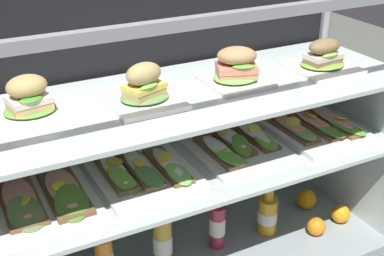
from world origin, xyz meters
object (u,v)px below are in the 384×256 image
(open_sandwich_tray_right_of_center, at_px, (235,144))
(juice_bottle_back_center, at_px, (217,225))
(orange_fruit_near_left_post, at_px, (316,226))
(juice_bottle_near_post, at_px, (162,238))
(plated_roll_sandwich_far_right, at_px, (144,90))
(juice_bottle_front_right_end, at_px, (267,214))
(plated_roll_sandwich_far_left, at_px, (323,60))
(plated_roll_sandwich_mid_right, at_px, (236,70))
(orange_fruit_beside_bottles, at_px, (306,199))
(open_sandwich_tray_far_right, at_px, (43,201))
(open_sandwich_tray_near_right_corner, at_px, (315,127))
(plated_roll_sandwich_near_left_corner, at_px, (29,102))
(orange_fruit_rolled_forward, at_px, (341,214))
(open_sandwich_tray_near_left_corner, at_px, (142,171))

(open_sandwich_tray_right_of_center, height_order, juice_bottle_back_center, open_sandwich_tray_right_of_center)
(juice_bottle_back_center, distance_m, orange_fruit_near_left_post, 0.38)
(open_sandwich_tray_right_of_center, xyz_separation_m, juice_bottle_near_post, (-0.27, 0.01, -0.30))
(plated_roll_sandwich_far_right, height_order, juice_bottle_front_right_end, plated_roll_sandwich_far_right)
(plated_roll_sandwich_far_left, xyz_separation_m, open_sandwich_tray_right_of_center, (-0.30, 0.05, -0.26))
(plated_roll_sandwich_mid_right, distance_m, juice_bottle_near_post, 0.62)
(plated_roll_sandwich_mid_right, bearing_deg, orange_fruit_beside_bottles, 9.77)
(juice_bottle_back_center, relative_size, orange_fruit_beside_bottles, 2.76)
(open_sandwich_tray_right_of_center, relative_size, juice_bottle_back_center, 1.64)
(open_sandwich_tray_far_right, distance_m, open_sandwich_tray_right_of_center, 0.64)
(plated_roll_sandwich_mid_right, xyz_separation_m, open_sandwich_tray_near_right_corner, (0.34, -0.00, -0.27))
(open_sandwich_tray_near_right_corner, bearing_deg, plated_roll_sandwich_mid_right, 179.69)
(plated_roll_sandwich_near_left_corner, height_order, orange_fruit_beside_bottles, plated_roll_sandwich_near_left_corner)
(plated_roll_sandwich_mid_right, relative_size, juice_bottle_near_post, 0.71)
(orange_fruit_beside_bottles, bearing_deg, orange_fruit_rolled_forward, -67.60)
(open_sandwich_tray_near_right_corner, bearing_deg, plated_roll_sandwich_far_left, -130.39)
(open_sandwich_tray_right_of_center, distance_m, juice_bottle_near_post, 0.40)
(plated_roll_sandwich_far_left, distance_m, open_sandwich_tray_near_right_corner, 0.26)
(juice_bottle_near_post, relative_size, juice_bottle_back_center, 1.18)
(plated_roll_sandwich_mid_right, bearing_deg, open_sandwich_tray_far_right, -178.05)
(plated_roll_sandwich_near_left_corner, relative_size, open_sandwich_tray_near_right_corner, 0.51)
(plated_roll_sandwich_mid_right, height_order, open_sandwich_tray_far_right, plated_roll_sandwich_mid_right)
(plated_roll_sandwich_far_right, relative_size, orange_fruit_beside_bottles, 2.46)
(orange_fruit_beside_bottles, bearing_deg, open_sandwich_tray_near_right_corner, -132.15)
(plated_roll_sandwich_mid_right, xyz_separation_m, juice_bottle_front_right_end, (0.17, 0.01, -0.60))
(orange_fruit_near_left_post, bearing_deg, open_sandwich_tray_near_right_corner, 80.84)
(juice_bottle_near_post, distance_m, juice_bottle_front_right_end, 0.42)
(plated_roll_sandwich_far_right, xyz_separation_m, open_sandwich_tray_near_left_corner, (-0.01, 0.02, -0.26))
(open_sandwich_tray_far_right, bearing_deg, juice_bottle_front_right_end, 2.53)
(orange_fruit_near_left_post, bearing_deg, plated_roll_sandwich_mid_right, 165.17)
(orange_fruit_beside_bottles, bearing_deg, plated_roll_sandwich_near_left_corner, -178.57)
(plated_roll_sandwich_mid_right, relative_size, orange_fruit_beside_bottles, 2.31)
(open_sandwich_tray_right_of_center, distance_m, orange_fruit_beside_bottles, 0.53)
(open_sandwich_tray_far_right, xyz_separation_m, open_sandwich_tray_near_left_corner, (0.30, 0.02, 0.00))
(plated_roll_sandwich_near_left_corner, height_order, orange_fruit_rolled_forward, plated_roll_sandwich_near_left_corner)
(orange_fruit_beside_bottles, bearing_deg, orange_fruit_near_left_post, -116.66)
(plated_roll_sandwich_far_left, distance_m, open_sandwich_tray_near_left_corner, 0.69)
(juice_bottle_back_center, relative_size, orange_fruit_rolled_forward, 3.03)
(plated_roll_sandwich_near_left_corner, xyz_separation_m, juice_bottle_front_right_end, (0.78, -0.03, -0.60))
(open_sandwich_tray_near_left_corner, distance_m, orange_fruit_rolled_forward, 0.87)
(open_sandwich_tray_right_of_center, distance_m, juice_bottle_back_center, 0.32)
(plated_roll_sandwich_mid_right, bearing_deg, open_sandwich_tray_near_left_corner, 179.72)
(orange_fruit_beside_bottles, bearing_deg, plated_roll_sandwich_mid_right, -170.23)
(plated_roll_sandwich_far_right, distance_m, open_sandwich_tray_right_of_center, 0.43)
(juice_bottle_near_post, relative_size, orange_fruit_near_left_post, 3.77)
(juice_bottle_near_post, height_order, juice_bottle_front_right_end, juice_bottle_near_post)
(open_sandwich_tray_near_right_corner, distance_m, juice_bottle_near_post, 0.66)
(plated_roll_sandwich_far_left, height_order, juice_bottle_near_post, plated_roll_sandwich_far_left)
(open_sandwich_tray_far_right, distance_m, orange_fruit_beside_bottles, 1.09)
(juice_bottle_near_post, distance_m, orange_fruit_rolled_forward, 0.72)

